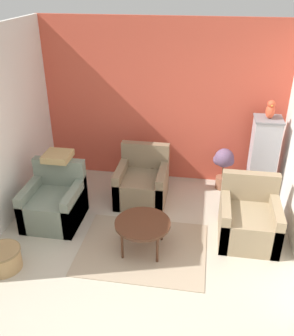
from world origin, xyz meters
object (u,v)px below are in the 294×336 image
(armchair_right, at_px, (248,221))
(potted_plant, at_px, (224,163))
(coffee_table, at_px, (143,225))
(birdcage, at_px, (263,159))
(wicker_basket, at_px, (3,258))
(armchair_middle, at_px, (142,184))
(parrot, at_px, (270,110))
(armchair_left, at_px, (55,204))

(armchair_right, distance_m, potted_plant, 1.41)
(coffee_table, distance_m, birdcage, 2.41)
(armchair_right, xyz_separation_m, wicker_basket, (-3.10, -1.14, -0.14))
(armchair_middle, height_order, birdcage, birdcage)
(armchair_right, relative_size, parrot, 2.97)
(armchair_right, distance_m, parrot, 1.74)
(potted_plant, bearing_deg, coffee_table, -120.32)
(armchair_left, xyz_separation_m, wicker_basket, (-0.26, -1.11, -0.14))
(coffee_table, xyz_separation_m, wicker_basket, (-1.68, -0.65, -0.25))
(armchair_left, distance_m, wicker_basket, 1.15)
(parrot, bearing_deg, armchair_middle, -166.84)
(coffee_table, relative_size, armchair_left, 0.84)
(armchair_left, bearing_deg, birdcage, 21.83)
(wicker_basket, bearing_deg, birdcage, 34.98)
(birdcage, xyz_separation_m, parrot, (0.00, 0.00, 0.83))
(coffee_table, bearing_deg, wicker_basket, -158.96)
(parrot, bearing_deg, potted_plant, 167.53)
(parrot, distance_m, potted_plant, 1.20)
(armchair_right, xyz_separation_m, potted_plant, (-0.34, 1.35, 0.20))
(armchair_left, distance_m, parrot, 3.56)
(armchair_middle, xyz_separation_m, wicker_basket, (-1.45, -1.91, -0.14))
(potted_plant, bearing_deg, birdcage, -12.70)
(armchair_left, xyz_separation_m, armchair_right, (2.84, 0.03, 0.00))
(armchair_left, relative_size, parrot, 2.97)
(armchair_right, xyz_separation_m, birdcage, (0.26, 1.21, 0.39))
(birdcage, relative_size, potted_plant, 1.84)
(armchair_left, relative_size, potted_plant, 1.18)
(armchair_middle, relative_size, wicker_basket, 1.91)
(coffee_table, height_order, armchair_middle, armchair_middle)
(armchair_left, distance_m, armchair_middle, 1.44)
(coffee_table, height_order, wicker_basket, coffee_table)
(coffee_table, bearing_deg, birdcage, 45.44)
(armchair_left, height_order, armchair_right, same)
(coffee_table, relative_size, wicker_basket, 1.62)
(birdcage, bearing_deg, coffee_table, -134.56)
(coffee_table, height_order, potted_plant, potted_plant)
(parrot, xyz_separation_m, potted_plant, (-0.60, 0.13, -1.03))
(armchair_left, height_order, armchair_middle, same)
(birdcage, bearing_deg, potted_plant, 167.30)
(coffee_table, bearing_deg, armchair_left, 161.99)
(coffee_table, relative_size, parrot, 2.51)
(armchair_middle, bearing_deg, birdcage, 13.09)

